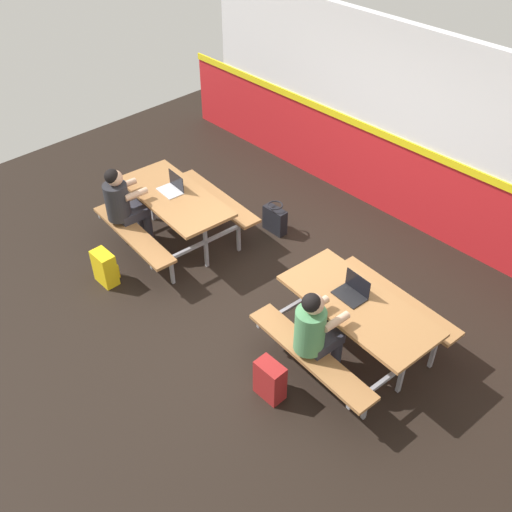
# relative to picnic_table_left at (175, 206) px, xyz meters

# --- Properties ---
(ground_plane) EXTENTS (10.00, 10.00, 0.02)m
(ground_plane) POSITION_rel_picnic_table_left_xyz_m (1.41, -0.01, -0.58)
(ground_plane) COLOR black
(accent_backdrop) EXTENTS (8.00, 0.14, 2.60)m
(accent_backdrop) POSITION_rel_picnic_table_left_xyz_m (1.41, 2.60, 0.67)
(accent_backdrop) COLOR red
(accent_backdrop) RESTS_ON ground
(picnic_table_left) EXTENTS (1.71, 1.67, 0.74)m
(picnic_table_left) POSITION_rel_picnic_table_left_xyz_m (0.00, 0.00, 0.00)
(picnic_table_left) COLOR #9E6B3D
(picnic_table_left) RESTS_ON ground
(picnic_table_right) EXTENTS (1.71, 1.67, 0.74)m
(picnic_table_right) POSITION_rel_picnic_table_left_xyz_m (2.83, 0.14, 0.00)
(picnic_table_right) COLOR #9E6B3D
(picnic_table_right) RESTS_ON ground
(student_nearer) EXTENTS (0.38, 0.53, 1.21)m
(student_nearer) POSITION_rel_picnic_table_left_xyz_m (-0.35, -0.53, 0.13)
(student_nearer) COLOR #2D2D38
(student_nearer) RESTS_ON ground
(student_further) EXTENTS (0.38, 0.53, 1.21)m
(student_further) POSITION_rel_picnic_table_left_xyz_m (2.75, -0.41, 0.13)
(student_further) COLOR #2D2D38
(student_further) RESTS_ON ground
(laptop_silver) EXTENTS (0.34, 0.25, 0.22)m
(laptop_silver) POSITION_rel_picnic_table_left_xyz_m (-0.10, 0.05, 0.21)
(laptop_silver) COLOR silver
(laptop_silver) RESTS_ON picnic_table_left
(laptop_dark) EXTENTS (0.34, 0.25, 0.22)m
(laptop_dark) POSITION_rel_picnic_table_left_xyz_m (2.70, 0.19, 0.21)
(laptop_dark) COLOR black
(laptop_dark) RESTS_ON picnic_table_right
(backpack_dark) EXTENTS (0.30, 0.22, 0.44)m
(backpack_dark) POSITION_rel_picnic_table_left_xyz_m (0.03, -1.12, -0.36)
(backpack_dark) COLOR yellow
(backpack_dark) RESTS_ON ground
(tote_bag_bright) EXTENTS (0.34, 0.21, 0.43)m
(tote_bag_bright) POSITION_rel_picnic_table_left_xyz_m (0.71, 1.09, -0.38)
(tote_bag_bright) COLOR black
(tote_bag_bright) RESTS_ON ground
(satchel_spare) EXTENTS (0.30, 0.22, 0.44)m
(satchel_spare) POSITION_rel_picnic_table_left_xyz_m (2.61, -0.87, -0.36)
(satchel_spare) COLOR maroon
(satchel_spare) RESTS_ON ground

